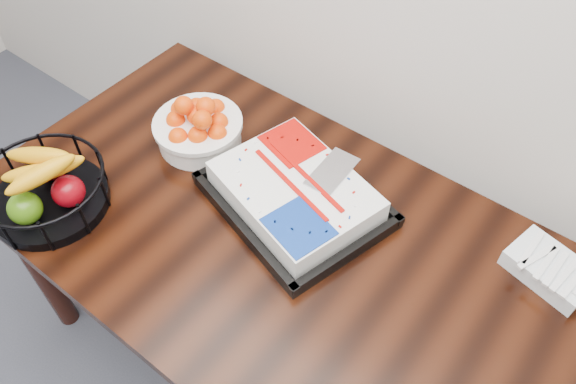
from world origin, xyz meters
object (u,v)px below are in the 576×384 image
Objects in this scene: table at (303,268)px; cake_tray at (295,194)px; fruit_basket at (44,187)px; tangerine_bowl at (198,124)px.

table is 3.30× the size of cake_tray.
table is 5.41× the size of fruit_basket.
cake_tray is 2.07× the size of tangerine_bowl.
cake_tray is (-0.11, 0.11, 0.13)m from table.
fruit_basket reaches higher than table.
tangerine_bowl reaches higher than table.
tangerine_bowl is at bearing 70.39° from fruit_basket.
table is at bearing -14.75° from tangerine_bowl.
table is at bearing 25.25° from fruit_basket.
table is 0.72m from fruit_basket.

